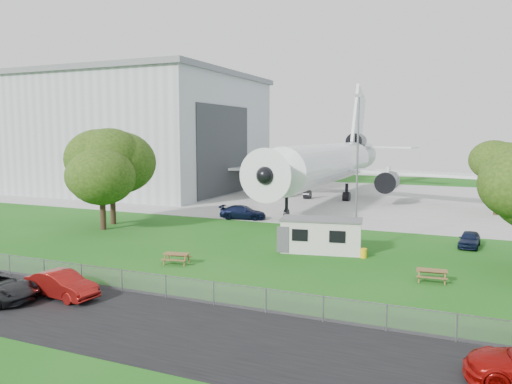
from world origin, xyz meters
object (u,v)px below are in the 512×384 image
at_px(hangar, 120,133).
at_px(airliner, 329,162).
at_px(car_centre_sedan, 62,285).
at_px(picnic_west, 177,264).
at_px(picnic_east, 431,282).
at_px(site_cabin, 321,235).

relative_size(hangar, airliner, 0.90).
bearing_deg(car_centre_sedan, picnic_west, -5.61).
bearing_deg(picnic_west, hangar, 122.83).
bearing_deg(picnic_east, car_centre_sedan, -153.75).
bearing_deg(hangar, site_cabin, -35.59).
xyz_separation_m(airliner, site_cabin, (7.88, -31.24, -3.96)).
distance_m(airliner, car_centre_sedan, 47.88).
xyz_separation_m(picnic_west, car_centre_sedan, (-1.88, -8.81, 0.74)).
bearing_deg(airliner, picnic_west, -90.68).
xyz_separation_m(hangar, site_cabin, (43.85, -31.38, -8.09)).
relative_size(picnic_west, car_centre_sedan, 0.40).
height_order(site_cabin, car_centre_sedan, site_cabin).
height_order(hangar, car_centre_sedan, hangar).
distance_m(site_cabin, picnic_east, 9.89).
relative_size(hangar, picnic_east, 23.89).
bearing_deg(picnic_east, hangar, 140.06).
bearing_deg(picnic_east, site_cabin, 144.40).
bearing_deg(hangar, picnic_west, -47.63).
height_order(airliner, picnic_west, airliner).
xyz_separation_m(airliner, car_centre_sedan, (-2.34, -47.60, -4.53)).
bearing_deg(site_cabin, picnic_west, -137.86).
distance_m(hangar, picnic_west, 53.53).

